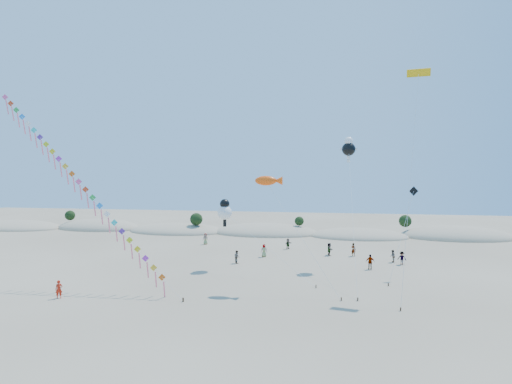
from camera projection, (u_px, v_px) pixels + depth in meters
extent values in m
plane|color=gray|center=(181.00, 331.00, 30.81)|extent=(160.00, 160.00, 0.00)
ellipsoid|color=tan|center=(16.00, 228.00, 81.84)|extent=(18.00, 9.90, 2.80)
ellipsoid|color=#203E16|center=(16.00, 224.00, 81.79)|extent=(14.40, 6.48, 0.72)
ellipsoid|color=tan|center=(99.00, 228.00, 81.13)|extent=(16.00, 8.80, 3.60)
ellipsoid|color=#203E16|center=(99.00, 223.00, 81.07)|extent=(12.80, 5.76, 0.64)
ellipsoid|color=tan|center=(177.00, 232.00, 77.27)|extent=(17.60, 9.68, 3.00)
ellipsoid|color=#203E16|center=(177.00, 227.00, 77.22)|extent=(14.08, 6.34, 0.70)
ellipsoid|color=tan|center=(265.00, 233.00, 75.48)|extent=(19.00, 10.45, 3.40)
ellipsoid|color=#203E16|center=(265.00, 228.00, 75.42)|extent=(15.20, 6.84, 0.76)
ellipsoid|color=tan|center=(358.00, 237.00, 71.62)|extent=(16.40, 9.02, 2.80)
ellipsoid|color=#203E16|center=(359.00, 232.00, 71.57)|extent=(13.12, 5.90, 0.66)
ellipsoid|color=tan|center=(456.00, 237.00, 70.91)|extent=(18.00, 9.90, 3.80)
ellipsoid|color=#203E16|center=(456.00, 231.00, 70.85)|extent=(14.40, 6.48, 0.72)
sphere|color=black|center=(70.00, 215.00, 82.11)|extent=(1.90, 1.90, 1.90)
sphere|color=black|center=(196.00, 219.00, 75.31)|extent=(2.20, 2.20, 2.20)
sphere|color=black|center=(299.00, 221.00, 74.51)|extent=(1.60, 1.60, 1.60)
sphere|color=black|center=(405.00, 221.00, 73.09)|extent=(2.10, 2.10, 2.10)
cube|color=#3F2D1E|center=(183.00, 300.00, 37.36)|extent=(0.12, 0.12, 0.35)
cylinder|color=silver|center=(84.00, 187.00, 42.36)|extent=(22.97, 7.75, 19.51)
cube|color=#E45A13|center=(162.00, 277.00, 38.33)|extent=(1.24, 0.49, 1.31)
cube|color=pink|center=(164.00, 289.00, 38.42)|extent=(0.19, 0.45, 1.55)
cube|color=gold|center=(154.00, 268.00, 38.72)|extent=(1.24, 0.49, 1.31)
cube|color=pink|center=(156.00, 280.00, 38.81)|extent=(0.19, 0.45, 1.55)
cube|color=#B429C3|center=(145.00, 258.00, 39.12)|extent=(1.24, 0.49, 1.31)
cube|color=pink|center=(148.00, 270.00, 39.20)|extent=(0.19, 0.45, 1.55)
cube|color=yellow|center=(137.00, 249.00, 39.51)|extent=(1.24, 0.49, 1.31)
cube|color=pink|center=(140.00, 261.00, 39.60)|extent=(0.19, 0.45, 1.55)
cube|color=#C7D719|center=(130.00, 240.00, 39.90)|extent=(1.24, 0.49, 1.31)
cube|color=pink|center=(132.00, 252.00, 39.99)|extent=(0.19, 0.45, 1.55)
cube|color=#592595|center=(122.00, 231.00, 40.29)|extent=(1.24, 0.49, 1.31)
cube|color=pink|center=(124.00, 243.00, 40.38)|extent=(0.19, 0.45, 1.55)
cube|color=#1AC8C3|center=(114.00, 223.00, 40.68)|extent=(1.24, 0.49, 1.31)
cube|color=pink|center=(117.00, 234.00, 40.77)|extent=(0.19, 0.45, 1.55)
cube|color=white|center=(107.00, 214.00, 41.08)|extent=(1.24, 0.49, 1.31)
cube|color=pink|center=(109.00, 225.00, 41.16)|extent=(0.19, 0.45, 1.55)
cube|color=#1B85EB|center=(100.00, 206.00, 41.47)|extent=(1.24, 0.49, 1.31)
cube|color=pink|center=(102.00, 217.00, 41.56)|extent=(0.19, 0.45, 1.55)
cube|color=green|center=(92.00, 198.00, 41.86)|extent=(1.24, 0.49, 1.31)
cube|color=pink|center=(95.00, 209.00, 41.95)|extent=(0.19, 0.45, 1.55)
cube|color=red|center=(85.00, 189.00, 42.25)|extent=(1.24, 0.49, 1.31)
cube|color=pink|center=(88.00, 201.00, 42.34)|extent=(0.19, 0.45, 1.55)
cube|color=#FF5095|center=(79.00, 182.00, 42.64)|extent=(1.24, 0.49, 1.31)
cube|color=pink|center=(81.00, 193.00, 42.73)|extent=(0.19, 0.45, 1.55)
cube|color=#E45A13|center=(72.00, 174.00, 43.04)|extent=(1.24, 0.49, 1.31)
cube|color=pink|center=(74.00, 185.00, 43.12)|extent=(0.19, 0.45, 1.55)
cube|color=gold|center=(65.00, 166.00, 43.43)|extent=(1.24, 0.49, 1.31)
cube|color=pink|center=(67.00, 177.00, 43.52)|extent=(0.19, 0.45, 1.55)
cube|color=#B429C3|center=(59.00, 159.00, 43.82)|extent=(1.24, 0.49, 1.31)
cube|color=pink|center=(61.00, 169.00, 43.91)|extent=(0.19, 0.45, 1.55)
cube|color=yellow|center=(52.00, 151.00, 44.21)|extent=(1.24, 0.49, 1.31)
cube|color=pink|center=(55.00, 162.00, 44.30)|extent=(0.19, 0.45, 1.55)
cube|color=#C7D719|center=(46.00, 144.00, 44.60)|extent=(1.24, 0.49, 1.31)
cube|color=pink|center=(48.00, 155.00, 44.69)|extent=(0.19, 0.45, 1.55)
cube|color=#592595|center=(40.00, 137.00, 45.00)|extent=(1.24, 0.49, 1.31)
cube|color=pink|center=(42.00, 148.00, 45.08)|extent=(0.19, 0.45, 1.55)
cube|color=#1AC8C3|center=(34.00, 130.00, 45.39)|extent=(1.24, 0.49, 1.31)
cube|color=pink|center=(36.00, 141.00, 45.48)|extent=(0.19, 0.45, 1.55)
cube|color=white|center=(28.00, 123.00, 45.78)|extent=(1.24, 0.49, 1.31)
cube|color=pink|center=(30.00, 134.00, 45.87)|extent=(0.19, 0.45, 1.55)
cube|color=#1B85EB|center=(22.00, 117.00, 46.17)|extent=(1.24, 0.49, 1.31)
cube|color=pink|center=(24.00, 127.00, 46.26)|extent=(0.19, 0.45, 1.55)
cube|color=green|center=(16.00, 110.00, 46.56)|extent=(1.24, 0.49, 1.31)
cube|color=pink|center=(18.00, 120.00, 46.65)|extent=(0.19, 0.45, 1.55)
cube|color=red|center=(11.00, 103.00, 46.96)|extent=(1.24, 0.49, 1.31)
cube|color=pink|center=(13.00, 114.00, 47.04)|extent=(0.19, 0.45, 1.55)
cube|color=#FF5095|center=(5.00, 97.00, 47.35)|extent=(1.24, 0.49, 1.31)
cube|color=pink|center=(7.00, 107.00, 47.44)|extent=(0.19, 0.45, 1.55)
cube|color=#3F2D1E|center=(341.00, 299.00, 37.63)|extent=(0.10, 0.10, 0.30)
cylinder|color=silver|center=(302.00, 238.00, 39.61)|extent=(7.24, 3.54, 10.45)
ellipsoid|color=#FF510D|center=(266.00, 181.00, 41.58)|extent=(2.14, 0.94, 0.94)
cone|color=#FF510D|center=(278.00, 181.00, 41.40)|extent=(0.86, 0.86, 0.86)
cube|color=#3F2D1E|center=(316.00, 286.00, 41.59)|extent=(0.10, 0.10, 0.30)
cylinder|color=silver|center=(266.00, 247.00, 45.54)|extent=(10.67, 6.74, 6.50)
sphere|color=white|center=(225.00, 212.00, 49.48)|extent=(1.68, 1.68, 1.68)
sphere|color=black|center=(225.00, 204.00, 49.41)|extent=(1.12, 1.12, 1.12)
cube|color=black|center=(225.00, 223.00, 49.55)|extent=(0.35, 0.18, 0.80)
cube|color=#3F2D1E|center=(358.00, 299.00, 37.59)|extent=(0.10, 0.10, 0.30)
cylinder|color=silver|center=(353.00, 214.00, 44.18)|extent=(0.17, 14.21, 13.87)
sphere|color=black|center=(349.00, 149.00, 50.77)|extent=(1.59, 1.59, 1.59)
sphere|color=white|center=(349.00, 141.00, 50.71)|extent=(1.03, 1.03, 1.03)
cube|color=white|center=(349.00, 159.00, 50.84)|extent=(0.35, 0.18, 0.80)
cube|color=white|center=(343.00, 149.00, 50.88)|extent=(0.60, 0.15, 0.25)
cube|color=white|center=(355.00, 149.00, 50.66)|extent=(0.60, 0.15, 0.25)
cube|color=#3F2D1E|center=(401.00, 309.00, 34.97)|extent=(0.10, 0.10, 0.30)
cylinder|color=silver|center=(410.00, 182.00, 38.30)|extent=(2.76, 8.48, 20.95)
cube|color=#DEA40B|center=(419.00, 73.00, 41.61)|extent=(2.24, 0.91, 0.79)
cube|color=black|center=(419.00, 73.00, 41.63)|extent=(2.16, 0.56, 0.19)
cube|color=#3F2D1E|center=(388.00, 284.00, 42.24)|extent=(0.10, 0.10, 0.30)
cylinder|color=silver|center=(402.00, 236.00, 44.24)|extent=(3.25, 5.14, 9.16)
cube|color=black|center=(414.00, 191.00, 46.23)|extent=(1.02, 0.30, 1.05)
imported|color=red|center=(59.00, 289.00, 38.29)|extent=(0.70, 0.61, 1.63)
imported|color=slate|center=(237.00, 257.00, 52.11)|extent=(0.93, 0.96, 1.57)
imported|color=slate|center=(264.00, 250.00, 55.73)|extent=(0.93, 0.73, 1.68)
imported|color=slate|center=(329.00, 249.00, 56.59)|extent=(0.90, 1.61, 1.66)
imported|color=slate|center=(353.00, 250.00, 56.17)|extent=(0.76, 0.71, 1.75)
imported|color=slate|center=(393.00, 256.00, 52.57)|extent=(0.67, 0.81, 1.53)
imported|color=slate|center=(205.00, 239.00, 64.66)|extent=(0.90, 0.67, 1.67)
imported|color=slate|center=(370.00, 262.00, 48.99)|extent=(1.02, 0.43, 1.73)
imported|color=slate|center=(402.00, 258.00, 51.38)|extent=(1.14, 0.85, 1.58)
imported|color=slate|center=(288.00, 244.00, 61.03)|extent=(1.16, 1.38, 1.49)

